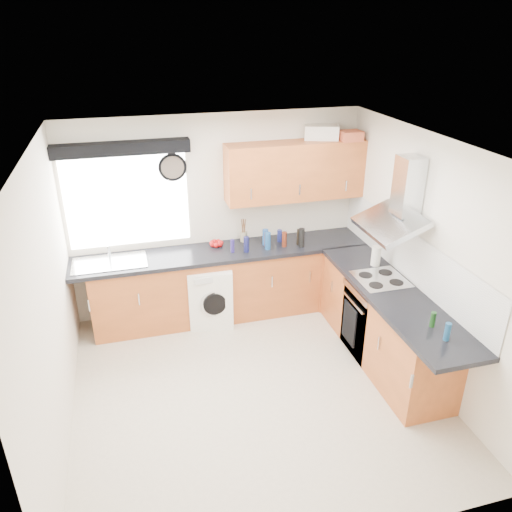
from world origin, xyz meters
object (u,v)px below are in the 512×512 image
object	(u,v)px
upper_cabinets	(295,171)
oven	(376,318)
extractor_hood	(399,204)
washing_machine	(211,294)

from	to	relation	value
upper_cabinets	oven	bearing A→B (deg)	-67.46
upper_cabinets	extractor_hood	bearing A→B (deg)	-63.87
extractor_hood	oven	bearing A→B (deg)	180.00
oven	extractor_hood	world-z (taller)	extractor_hood
extractor_hood	washing_machine	size ratio (longest dim) A/B	1.01
oven	upper_cabinets	world-z (taller)	upper_cabinets
oven	washing_machine	size ratio (longest dim) A/B	1.10
oven	upper_cabinets	distance (m)	1.99
upper_cabinets	washing_machine	size ratio (longest dim) A/B	2.20
washing_machine	upper_cabinets	bearing A→B (deg)	20.87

